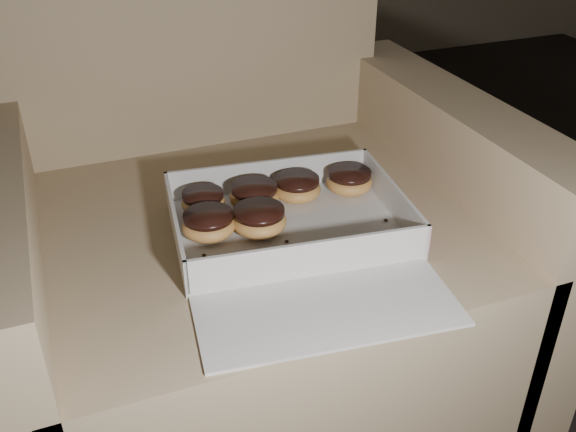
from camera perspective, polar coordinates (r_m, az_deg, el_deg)
The scene contains 13 objects.
floor at distance 1.44m, azimuth 22.58°, elevation -16.69°, with size 4.50×4.50×0.00m, color black.
armchair at distance 1.24m, azimuth -4.00°, elevation -3.33°, with size 0.95×0.80×0.99m.
bakery_box at distance 1.03m, azimuth 0.73°, elevation -1.80°, with size 0.42×0.47×0.06m.
donut_a at distance 1.10m, azimuth -3.01°, elevation 1.83°, with size 0.09×0.09×0.04m.
donut_b at distance 1.03m, azimuth -7.06°, elevation -0.73°, with size 0.09×0.09×0.04m.
donut_c at distance 1.10m, azimuth -7.54°, elevation 1.31°, with size 0.08×0.08×0.04m.
donut_d at distance 1.16m, azimuth 5.46°, elevation 3.14°, with size 0.08×0.08×0.04m.
donut_e at distance 1.03m, azimuth -2.57°, elevation -0.34°, with size 0.09×0.09×0.04m.
donut_f at distance 1.13m, azimuth 0.81°, elevation 2.54°, with size 0.08×0.08×0.04m.
crumb_a at distance 1.08m, azimuth 8.70°, elevation -0.36°, with size 0.01×0.01×0.00m, color black.
crumb_b at distance 1.02m, azimuth -0.13°, elevation -2.26°, with size 0.01×0.01×0.00m, color black.
crumb_c at distance 0.96m, azimuth -5.25°, elevation -4.65°, with size 0.01×0.01×0.00m, color black.
crumb_d at distance 0.99m, azimuth -7.48°, elevation -3.47°, with size 0.01×0.01×0.00m, color black.
Camera 1 is at (-0.81, -0.62, 1.01)m, focal length 40.00 mm.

